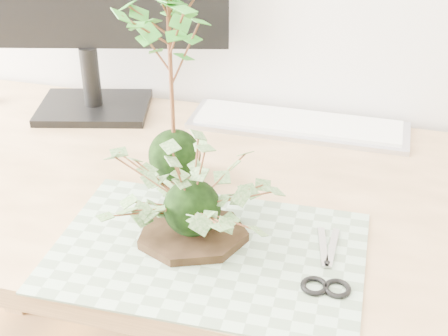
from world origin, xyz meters
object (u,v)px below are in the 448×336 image
Objects in this scene: maple_kokedama at (169,31)px; keyboard at (298,124)px; ivy_kokedama at (191,185)px; desk at (222,227)px.

maple_kokedama is 0.86× the size of keyboard.
ivy_kokedama is at bearing -62.49° from maple_kokedama.
keyboard is at bearing 72.07° from desk.
maple_kokedama reaches higher than desk.
ivy_kokedama reaches higher than desk.
maple_kokedama is at bearing 171.82° from desk.
keyboard is (0.09, 0.45, -0.10)m from ivy_kokedama.
maple_kokedama is 0.43m from keyboard.
maple_kokedama reaches higher than keyboard.
maple_kokedama is at bearing 117.51° from ivy_kokedama.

